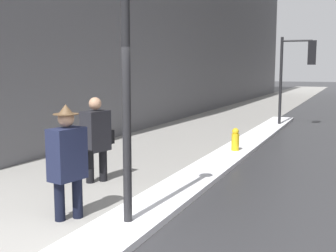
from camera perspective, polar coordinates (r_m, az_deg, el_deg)
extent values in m
cube|color=gray|center=(19.68, 8.68, 1.11)|extent=(4.00, 80.00, 0.01)
cube|color=white|center=(11.36, 9.04, -3.39)|extent=(0.89, 16.88, 0.11)
cylinder|color=black|center=(5.68, -5.68, 5.66)|extent=(0.12, 0.12, 4.02)
cylinder|color=black|center=(16.93, 15.02, 5.73)|extent=(0.11, 0.11, 3.45)
cylinder|color=black|center=(16.95, 17.09, 10.98)|extent=(1.10, 0.19, 0.07)
cube|color=black|center=(16.92, 18.92, 9.39)|extent=(0.32, 0.23, 0.90)
sphere|color=red|center=(17.06, 18.95, 10.34)|extent=(0.19, 0.19, 0.19)
sphere|color=orange|center=(17.04, 18.91, 9.37)|extent=(0.19, 0.19, 0.19)
sphere|color=green|center=(17.03, 18.87, 8.41)|extent=(0.19, 0.19, 0.19)
cylinder|color=black|center=(6.44, -12.19, -8.47)|extent=(0.15, 0.15, 0.87)
cylinder|color=black|center=(6.38, -14.51, -8.70)|extent=(0.15, 0.15, 0.87)
cube|color=#191E38|center=(6.28, -13.50, -3.71)|extent=(0.41, 0.58, 0.76)
sphere|color=tan|center=(6.20, -13.65, 0.98)|extent=(0.24, 0.24, 0.24)
cylinder|color=#4C3823|center=(6.19, -13.67, 1.58)|extent=(0.37, 0.37, 0.01)
cone|color=#4C3823|center=(6.19, -13.69, 2.23)|extent=(0.22, 0.22, 0.14)
cube|color=black|center=(6.55, -11.08, -4.63)|extent=(0.14, 0.24, 0.28)
cylinder|color=black|center=(8.42, -8.80, -4.48)|extent=(0.16, 0.16, 0.90)
cylinder|color=black|center=(8.34, -10.56, -4.65)|extent=(0.16, 0.16, 0.90)
cube|color=black|center=(8.28, -9.76, -0.67)|extent=(0.42, 0.60, 0.79)
sphere|color=tan|center=(8.22, -9.85, 3.01)|extent=(0.24, 0.24, 0.24)
cube|color=black|center=(8.57, -7.99, -1.50)|extent=(0.14, 0.24, 0.28)
cylinder|color=gold|center=(11.16, 9.09, -2.43)|extent=(0.20, 0.20, 0.55)
sphere|color=gold|center=(11.10, 9.13, -0.73)|extent=(0.18, 0.18, 0.18)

